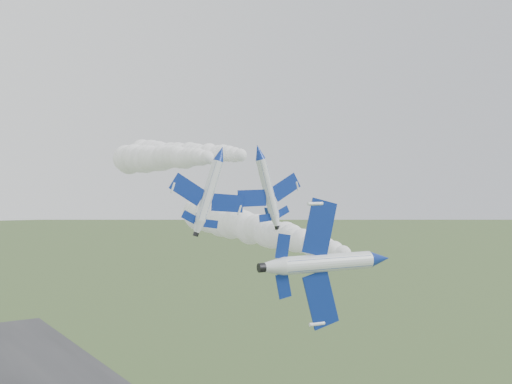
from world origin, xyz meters
TOP-DOWN VIEW (x-y plane):
  - jet_lead at (5.28, -2.67)m, footprint 5.58×14.29m
  - smoke_trail_jet_lead at (11.48, 29.67)m, footprint 15.85×59.22m
  - jet_pair_left at (-0.37, 18.42)m, footprint 9.39×11.61m
  - smoke_trail_jet_pair_left at (4.35, 47.51)m, footprint 14.81×54.45m
  - jet_pair_right at (5.17, 18.11)m, footprint 9.20×11.38m
  - smoke_trail_jet_pair_right at (9.03, 49.49)m, footprint 10.11×58.47m

SIDE VIEW (x-z plane):
  - jet_lead at x=5.28m, z-range 29.45..41.28m
  - smoke_trail_jet_lead at x=11.48m, z-range 33.83..39.78m
  - jet_pair_left at x=-0.37m, z-range 44.91..48.65m
  - jet_pair_right at x=5.17m, z-range 45.46..48.98m
  - smoke_trail_jet_pair_left at x=4.35m, z-range 45.13..50.79m
  - smoke_trail_jet_pair_right at x=9.03m, z-range 46.56..51.70m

